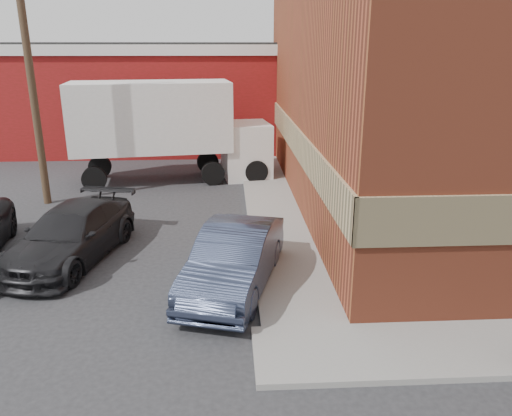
# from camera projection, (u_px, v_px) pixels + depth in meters

# --- Properties ---
(ground) EXTENTS (90.00, 90.00, 0.00)m
(ground) POSITION_uv_depth(u_px,v_px,m) (276.00, 331.00, 10.02)
(ground) COLOR #28282B
(ground) RESTS_ON ground
(brick_building) EXTENTS (14.25, 18.25, 9.36)m
(brick_building) POSITION_uv_depth(u_px,v_px,m) (494.00, 69.00, 17.55)
(brick_building) COLOR #973F27
(brick_building) RESTS_ON ground
(sidewalk_west) EXTENTS (1.80, 18.00, 0.12)m
(sidewalk_west) POSITION_uv_depth(u_px,v_px,m) (269.00, 198.00, 18.57)
(sidewalk_west) COLOR gray
(sidewalk_west) RESTS_ON ground
(warehouse) EXTENTS (16.30, 8.30, 5.60)m
(warehouse) POSITION_uv_depth(u_px,v_px,m) (136.00, 95.00, 27.80)
(warehouse) COLOR maroon
(warehouse) RESTS_ON ground
(utility_pole) EXTENTS (2.00, 0.26, 9.00)m
(utility_pole) POSITION_uv_depth(u_px,v_px,m) (30.00, 68.00, 16.68)
(utility_pole) COLOR #483424
(utility_pole) RESTS_ON ground
(sedan) EXTENTS (2.74, 4.77, 1.49)m
(sedan) POSITION_uv_depth(u_px,v_px,m) (234.00, 259.00, 11.59)
(sedan) COLOR #2F384F
(sedan) RESTS_ON ground
(suv_b) EXTENTS (3.03, 5.16, 1.40)m
(suv_b) POSITION_uv_depth(u_px,v_px,m) (71.00, 234.00, 13.20)
(suv_b) COLOR black
(suv_b) RESTS_ON ground
(box_truck) EXTENTS (8.53, 3.53, 4.09)m
(box_truck) POSITION_uv_depth(u_px,v_px,m) (172.00, 125.00, 20.52)
(box_truck) COLOR white
(box_truck) RESTS_ON ground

